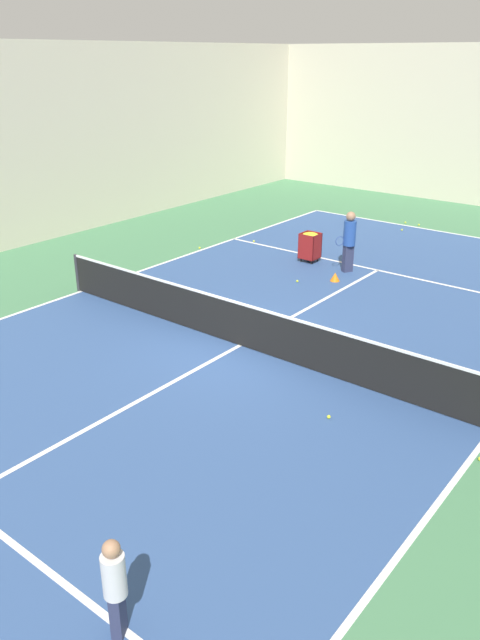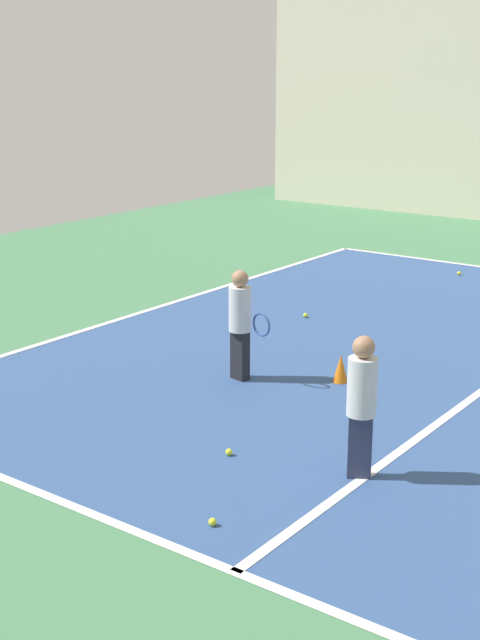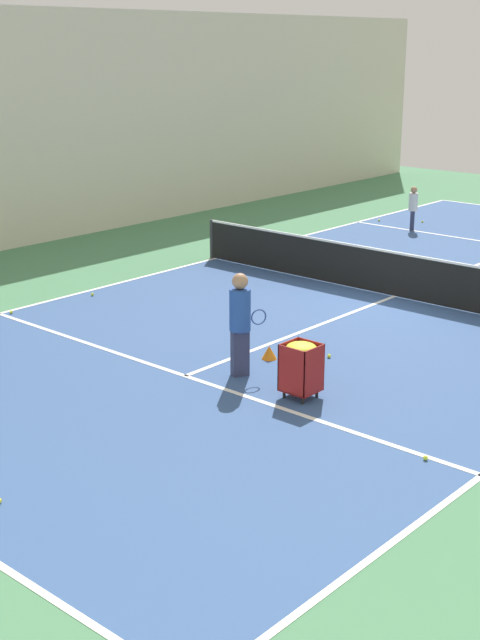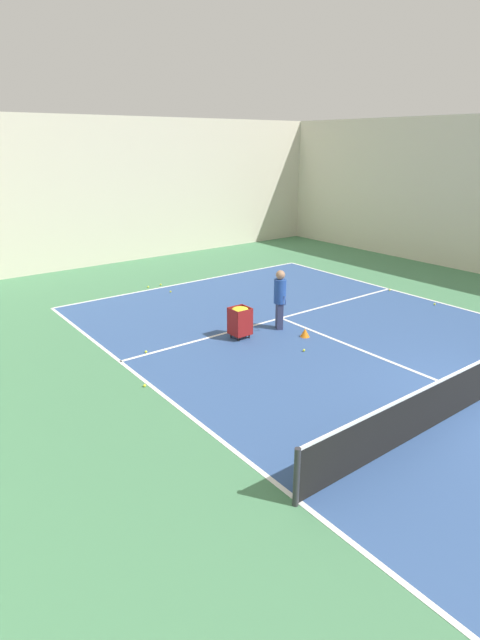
% 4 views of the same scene
% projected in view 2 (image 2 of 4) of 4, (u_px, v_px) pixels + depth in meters
% --- Properties ---
extents(line_baseline_near, '(11.17, 0.10, 0.00)m').
position_uv_depth(line_baseline_near, '(168.00, 304.00, 14.05)').
color(line_baseline_near, white).
rests_on(line_baseline_near, ground).
extents(player_near_baseline, '(0.31, 0.62, 1.34)m').
position_uv_depth(player_near_baseline, '(241.00, 318.00, 10.48)').
color(player_near_baseline, black).
rests_on(player_near_baseline, ground).
extents(child_midcourt, '(0.37, 0.37, 1.34)m').
position_uv_depth(child_midcourt, '(362.00, 398.00, 7.93)').
color(child_midcourt, '#2D3351').
rests_on(child_midcourt, ground).
extents(training_cone_0, '(0.18, 0.18, 0.34)m').
position_uv_depth(training_cone_0, '(341.00, 368.00, 10.54)').
color(training_cone_0, orange).
rests_on(training_cone_0, ground).
extents(tennis_ball_1, '(0.07, 0.07, 0.07)m').
position_uv_depth(tennis_ball_1, '(213.00, 522.00, 7.25)').
color(tennis_ball_1, yellow).
rests_on(tennis_ball_1, ground).
extents(tennis_ball_7, '(0.07, 0.07, 0.07)m').
position_uv_depth(tennis_ball_7, '(305.00, 315.00, 13.30)').
color(tennis_ball_7, yellow).
rests_on(tennis_ball_7, ground).
extents(tennis_ball_11, '(0.07, 0.07, 0.07)m').
position_uv_depth(tennis_ball_11, '(229.00, 452.00, 8.56)').
color(tennis_ball_11, yellow).
rests_on(tennis_ball_11, ground).
extents(tennis_ball_15, '(0.07, 0.07, 0.07)m').
position_uv_depth(tennis_ball_15, '(459.00, 273.00, 16.03)').
color(tennis_ball_15, yellow).
rests_on(tennis_ball_15, ground).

